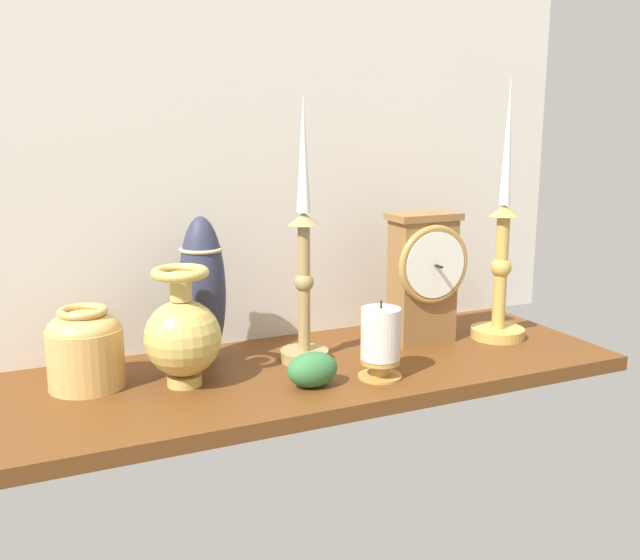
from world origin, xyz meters
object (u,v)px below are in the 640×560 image
at_px(brass_vase_bulbous, 183,334).
at_px(pillar_candle_front, 380,341).
at_px(brass_vase_jar, 85,347).
at_px(mantel_clock, 424,276).
at_px(candlestick_tall_left, 304,268).
at_px(candlestick_tall_center, 501,264).
at_px(tall_ceramic_vase, 203,290).

distance_m(brass_vase_bulbous, pillar_candle_front, 0.30).
bearing_deg(brass_vase_jar, mantel_clock, -1.93).
bearing_deg(candlestick_tall_left, pillar_candle_front, -59.25).
bearing_deg(candlestick_tall_left, brass_vase_jar, 175.85).
bearing_deg(candlestick_tall_center, pillar_candle_front, -162.12).
xyz_separation_m(mantel_clock, candlestick_tall_center, (0.14, -0.03, 0.01)).
bearing_deg(tall_ceramic_vase, candlestick_tall_center, -9.78).
xyz_separation_m(candlestick_tall_center, tall_ceramic_vase, (-0.52, 0.09, -0.01)).
relative_size(mantel_clock, pillar_candle_front, 1.89).
bearing_deg(brass_vase_jar, candlestick_tall_center, -4.16).
bearing_deg(mantel_clock, candlestick_tall_left, -178.66).
xyz_separation_m(candlestick_tall_left, candlestick_tall_center, (0.37, -0.03, -0.02)).
bearing_deg(tall_ceramic_vase, brass_vase_bulbous, -121.80).
distance_m(mantel_clock, pillar_candle_front, 0.21).
xyz_separation_m(brass_vase_bulbous, pillar_candle_front, (0.28, -0.09, -0.02)).
height_order(candlestick_tall_left, brass_vase_bulbous, candlestick_tall_left).
xyz_separation_m(brass_vase_bulbous, brass_vase_jar, (-0.13, 0.06, -0.02)).
bearing_deg(pillar_candle_front, brass_vase_bulbous, 161.81).
distance_m(candlestick_tall_center, tall_ceramic_vase, 0.53).
relative_size(brass_vase_jar, pillar_candle_front, 0.99).
bearing_deg(mantel_clock, candlestick_tall_center, -13.15).
distance_m(pillar_candle_front, tall_ceramic_vase, 0.30).
height_order(candlestick_tall_center, pillar_candle_front, candlestick_tall_center).
distance_m(brass_vase_bulbous, tall_ceramic_vase, 0.12).
bearing_deg(candlestick_tall_center, brass_vase_jar, 175.84).
xyz_separation_m(brass_vase_bulbous, tall_ceramic_vase, (0.06, 0.09, 0.04)).
bearing_deg(brass_vase_bulbous, tall_ceramic_vase, 58.20).
bearing_deg(candlestick_tall_center, tall_ceramic_vase, 170.22).
bearing_deg(mantel_clock, tall_ceramic_vase, 171.47).
height_order(mantel_clock, brass_vase_bulbous, mantel_clock).
bearing_deg(candlestick_tall_left, candlestick_tall_center, -4.18).
relative_size(brass_vase_jar, tall_ceramic_vase, 0.51).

